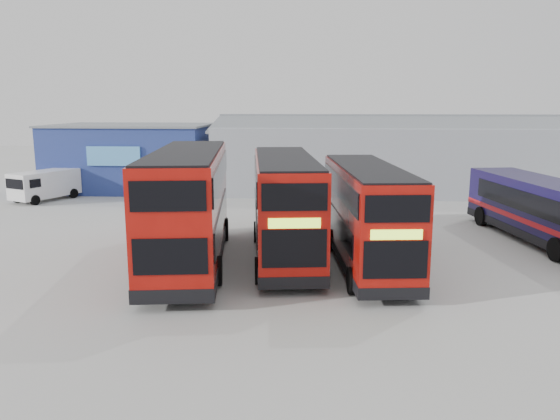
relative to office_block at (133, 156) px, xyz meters
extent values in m
plane|color=#A2A29D|center=(14.00, -17.99, -2.58)|extent=(120.00, 120.00, 0.00)
cube|color=navy|center=(0.00, 0.01, -0.08)|extent=(12.00, 8.00, 5.00)
cube|color=slate|center=(0.00, 0.01, 2.47)|extent=(12.30, 8.30, 0.15)
cube|color=#52A1E9|center=(0.00, -4.09, 0.42)|extent=(3.96, 0.15, 1.40)
cube|color=#979CA5|center=(22.00, 2.01, -0.08)|extent=(30.00, 12.00, 5.00)
cube|color=slate|center=(22.00, -0.79, 2.67)|extent=(30.50, 6.33, 1.29)
cube|color=slate|center=(22.00, 4.80, 2.67)|extent=(30.50, 6.33, 1.29)
cube|color=#A80F09|center=(9.49, -20.34, 0.01)|extent=(4.25, 11.69, 4.41)
cube|color=black|center=(9.49, -20.34, -1.98)|extent=(4.30, 11.74, 0.49)
cube|color=black|center=(10.92, -20.58, -0.51)|extent=(1.37, 9.60, 1.03)
cube|color=black|center=(8.18, -20.96, -0.51)|extent=(1.37, 9.60, 1.03)
cube|color=black|center=(10.86, -20.15, 1.34)|extent=(1.52, 10.68, 1.03)
cube|color=black|center=(8.13, -20.52, 1.34)|extent=(1.52, 10.68, 1.03)
cube|color=black|center=(8.71, -14.65, -0.62)|extent=(2.43, 0.39, 1.47)
cube|color=black|center=(8.71, -14.65, 1.34)|extent=(2.43, 0.39, 1.03)
cube|color=#A3D52C|center=(8.71, -14.64, 0.36)|extent=(1.95, 0.31, 0.38)
cube|color=black|center=(10.27, -26.02, -0.62)|extent=(2.38, 0.38, 1.20)
cube|color=black|center=(10.27, -26.02, 1.34)|extent=(2.38, 0.38, 0.98)
cube|color=black|center=(9.49, -20.34, 2.23)|extent=(4.07, 11.51, 0.11)
cylinder|color=black|center=(10.25, -16.22, -2.01)|extent=(0.50, 1.17, 1.13)
cylinder|color=black|center=(7.66, -16.58, -2.01)|extent=(0.50, 1.17, 1.13)
cylinder|color=black|center=(11.18, -23.02, -2.01)|extent=(0.50, 1.17, 1.13)
cylinder|color=black|center=(8.59, -23.37, -2.01)|extent=(0.50, 1.17, 1.13)
cube|color=#A80F09|center=(13.46, -18.93, -0.19)|extent=(3.87, 10.82, 4.08)
cube|color=black|center=(13.46, -18.93, -2.03)|extent=(3.92, 10.86, 0.45)
cube|color=black|center=(12.14, -18.70, -0.66)|extent=(1.21, 8.90, 0.96)
cube|color=black|center=(14.68, -18.37, -0.66)|extent=(1.21, 8.90, 0.96)
cube|color=black|center=(12.19, -19.10, 1.05)|extent=(1.34, 9.90, 0.96)
cube|color=black|center=(14.73, -18.77, 1.05)|extent=(1.34, 9.90, 0.96)
cube|color=black|center=(14.15, -24.20, -0.77)|extent=(2.25, 0.34, 1.36)
cube|color=black|center=(14.15, -24.20, 1.05)|extent=(2.25, 0.34, 0.96)
cube|color=#A3D52C|center=(14.15, -24.21, 0.14)|extent=(1.80, 0.28, 0.35)
cube|color=black|center=(12.77, -13.67, -0.77)|extent=(2.20, 0.34, 1.11)
cube|color=black|center=(12.77, -13.67, 1.05)|extent=(2.20, 0.34, 0.91)
cube|color=black|center=(13.46, -18.93, 1.87)|extent=(3.70, 10.65, 0.10)
cylinder|color=black|center=(12.74, -22.74, -2.06)|extent=(0.46, 1.08, 1.05)
cylinder|color=black|center=(15.14, -22.43, -2.06)|extent=(0.46, 1.08, 1.05)
cylinder|color=black|center=(11.92, -16.44, -2.06)|extent=(0.46, 1.08, 1.05)
cylinder|color=black|center=(14.32, -16.13, -2.06)|extent=(0.46, 1.08, 1.05)
cube|color=#A80F09|center=(16.96, -19.99, -0.32)|extent=(3.48, 10.18, 3.85)
cube|color=black|center=(16.96, -19.99, -2.06)|extent=(3.52, 10.23, 0.43)
cube|color=black|center=(15.72, -19.75, -0.77)|extent=(1.00, 8.41, 0.90)
cube|color=black|center=(18.12, -19.48, -0.77)|extent=(1.00, 8.41, 0.90)
cube|color=black|center=(15.76, -20.13, 0.84)|extent=(1.10, 9.36, 0.90)
cube|color=black|center=(18.16, -19.86, 0.84)|extent=(1.10, 9.36, 0.90)
cube|color=black|center=(17.52, -24.97, -0.87)|extent=(2.13, 0.29, 1.28)
cube|color=black|center=(17.52, -24.97, 0.84)|extent=(2.13, 0.29, 0.90)
cube|color=#A3D52C|center=(17.53, -24.98, -0.01)|extent=(1.70, 0.23, 0.33)
cube|color=black|center=(16.40, -15.01, -0.87)|extent=(2.08, 0.28, 1.05)
cube|color=black|center=(16.40, -15.01, 0.84)|extent=(2.08, 0.28, 0.86)
cube|color=black|center=(16.96, -19.99, 1.62)|extent=(3.32, 10.03, 0.10)
cylinder|color=black|center=(16.22, -23.57, -2.09)|extent=(0.41, 1.02, 0.99)
cylinder|color=black|center=(18.49, -23.31, -2.09)|extent=(0.41, 1.02, 0.99)
cylinder|color=black|center=(15.55, -17.62, -2.09)|extent=(0.41, 1.02, 0.99)
cylinder|color=black|center=(17.81, -17.36, -2.09)|extent=(0.41, 1.02, 0.99)
cube|color=#0E0C36|center=(25.94, -15.43, -0.87)|extent=(4.48, 11.53, 2.71)
cube|color=black|center=(25.94, -15.43, -2.04)|extent=(4.53, 11.58, 0.41)
cube|color=#AA0D13|center=(25.94, -15.43, -1.35)|extent=(4.52, 11.56, 0.26)
cube|color=black|center=(24.72, -15.96, -0.43)|extent=(1.69, 9.28, 0.97)
cube|color=black|center=(24.96, -9.87, -0.69)|extent=(2.28, 0.45, 1.33)
cylinder|color=black|center=(26.46, -11.29, -2.05)|extent=(0.51, 1.10, 1.06)
cylinder|color=black|center=(24.04, -11.72, -2.05)|extent=(0.51, 1.10, 1.06)
cylinder|color=black|center=(25.29, -18.77, -2.05)|extent=(0.51, 1.10, 1.06)
cube|color=white|center=(-4.40, -5.84, -1.39)|extent=(3.67, 5.12, 1.81)
cube|color=black|center=(-5.37, -8.03, -1.11)|extent=(1.58, 0.74, 0.67)
cube|color=black|center=(-5.90, -6.84, -1.11)|extent=(0.39, 0.80, 0.57)
cube|color=black|center=(-4.13, -7.63, -1.11)|extent=(0.39, 0.80, 0.57)
cylinder|color=black|center=(-5.89, -6.95, -2.24)|extent=(0.49, 0.72, 0.68)
cylinder|color=black|center=(-4.22, -7.69, -2.24)|extent=(0.49, 0.72, 0.68)
cylinder|color=black|center=(-4.57, -3.99, -2.24)|extent=(0.49, 0.72, 0.68)
cylinder|color=black|center=(-2.91, -4.74, -2.24)|extent=(0.49, 0.72, 0.68)
camera|label=1|loc=(15.07, -42.49, 4.21)|focal=35.00mm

